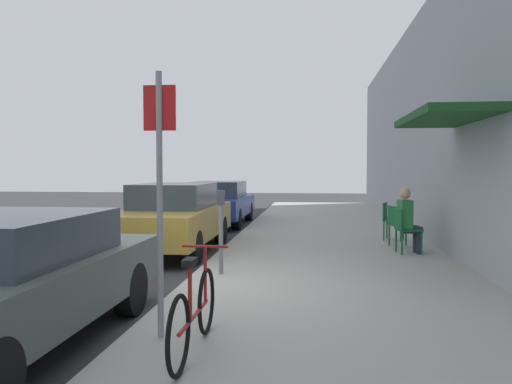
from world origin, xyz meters
The scene contains 13 objects.
ground_plane centered at (0.00, 0.00, 0.00)m, with size 60.00×60.00×0.00m, color #2D2D30.
sidewalk_slab centered at (2.25, 2.00, 0.06)m, with size 4.50×32.00×0.12m, color #9E9B93.
building_facade centered at (4.65, 2.00, 2.86)m, with size 1.40×32.00×5.72m.
parked_car_0 centered at (-1.10, -2.51, 0.70)m, with size 1.80×4.40×1.32m.
parked_car_1 centered at (-1.10, 3.48, 0.75)m, with size 1.80×4.40×1.46m.
parked_car_2 centered at (-1.10, 8.76, 0.71)m, with size 1.80×4.40×1.38m.
parking_meter centered at (0.45, 0.75, 0.89)m, with size 0.12×0.10×1.32m.
street_sign centered at (0.40, -2.24, 1.64)m, with size 0.32×0.06×2.60m.
bicycle_0 centered at (0.83, -2.63, 0.48)m, with size 0.46×1.71×0.90m.
cafe_chair_0 centered at (3.68, 3.06, 0.62)m, with size 0.50×0.50×0.87m.
seated_patron_0 centered at (3.74, 3.07, 0.82)m, with size 0.46×0.41×1.29m.
cafe_chair_1 centered at (3.68, 3.88, 0.62)m, with size 0.53×0.53×0.87m.
cafe_chair_2 centered at (3.68, 4.93, 0.62)m, with size 0.56×0.56×0.87m.
Camera 1 is at (1.89, -7.01, 1.78)m, focal length 35.27 mm.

